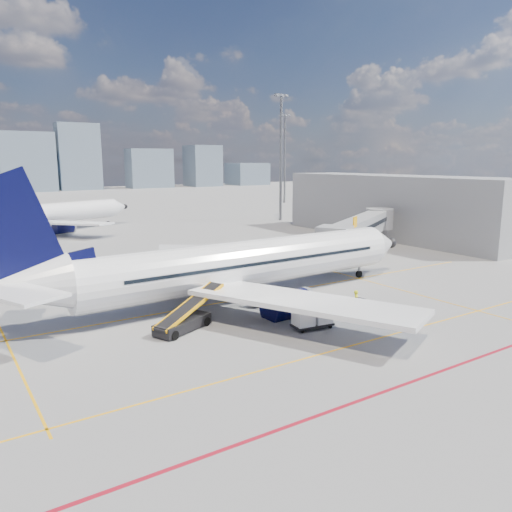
% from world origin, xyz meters
% --- Properties ---
extents(ground, '(420.00, 420.00, 0.00)m').
position_xyz_m(ground, '(0.00, 0.00, 0.00)').
color(ground, gray).
rests_on(ground, ground).
extents(apron_markings, '(90.00, 35.12, 0.01)m').
position_xyz_m(apron_markings, '(-0.58, -3.91, 0.01)').
color(apron_markings, '#FFAD0D').
rests_on(apron_markings, ground).
extents(jet_bridge, '(23.55, 15.78, 6.30)m').
position_xyz_m(jet_bridge, '(23.51, 16.91, 3.74)').
color(jet_bridge, '#97999F').
rests_on(jet_bridge, ground).
extents(terminal_block, '(10.00, 42.00, 10.00)m').
position_xyz_m(terminal_block, '(39.95, 26.00, 5.00)').
color(terminal_block, '#97999F').
rests_on(terminal_block, ground).
extents(floodlight_mast_ne, '(3.20, 0.61, 25.45)m').
position_xyz_m(floodlight_mast_ne, '(38.00, 55.00, 13.59)').
color(floodlight_mast_ne, slate).
rests_on(floodlight_mast_ne, ground).
extents(floodlight_mast_far, '(3.20, 0.61, 25.45)m').
position_xyz_m(floodlight_mast_far, '(65.00, 90.00, 13.59)').
color(floodlight_mast_far, slate).
rests_on(floodlight_mast_far, ground).
extents(main_aircraft, '(42.54, 37.06, 12.39)m').
position_xyz_m(main_aircraft, '(-1.70, 7.78, 3.22)').
color(main_aircraft, white).
rests_on(main_aircraft, ground).
extents(second_aircraft, '(34.83, 29.70, 10.64)m').
position_xyz_m(second_aircraft, '(-7.52, 62.84, 3.23)').
color(second_aircraft, white).
rests_on(second_aircraft, ground).
extents(baggage_tug, '(2.35, 1.58, 1.54)m').
position_xyz_m(baggage_tug, '(4.59, -1.84, 0.74)').
color(baggage_tug, white).
rests_on(baggage_tug, ground).
extents(cargo_dolly, '(3.28, 1.79, 1.71)m').
position_xyz_m(cargo_dolly, '(-0.43, -1.74, 0.94)').
color(cargo_dolly, black).
rests_on(cargo_dolly, ground).
extents(belt_loader, '(6.76, 4.13, 2.79)m').
position_xyz_m(belt_loader, '(-8.61, 3.17, 0.72)').
color(belt_loader, black).
rests_on(belt_loader, ground).
extents(ramp_worker, '(0.82, 0.86, 1.99)m').
position_xyz_m(ramp_worker, '(4.88, -0.94, 0.99)').
color(ramp_worker, '#F3F319').
rests_on(ramp_worker, ground).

